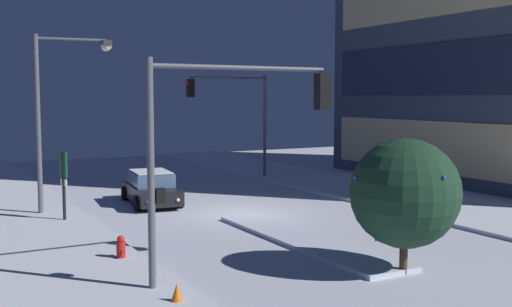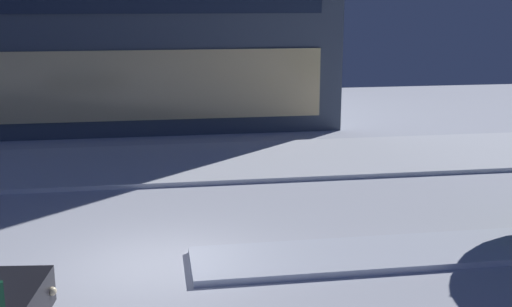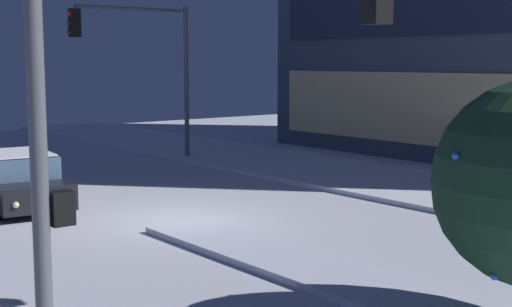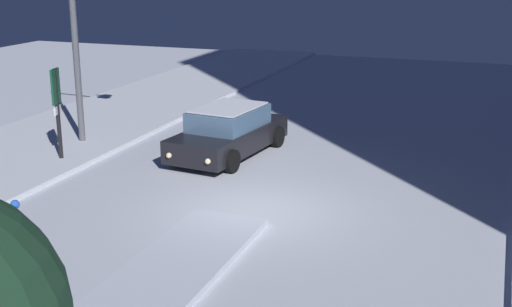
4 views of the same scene
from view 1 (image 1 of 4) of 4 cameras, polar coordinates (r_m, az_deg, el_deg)
ground at (r=25.08m, az=-1.41°, el=-5.72°), size 52.00×52.00×0.00m
curb_strip_near at (r=22.56m, az=-20.66°, el=-7.13°), size 52.00×5.20×0.14m
curb_strip_far at (r=29.77m, az=12.97°, el=-3.96°), size 52.00×5.20×0.14m
median_strip at (r=20.55m, az=4.49°, el=-8.01°), size 9.00×1.80×0.14m
car_near at (r=27.82m, az=-9.75°, el=-3.21°), size 4.76×2.46×1.49m
traffic_light_corner_far_left at (r=35.11m, az=-2.06°, el=4.47°), size 0.32×5.08×6.07m
traffic_light_corner_near_right at (r=15.65m, az=-2.44°, el=2.41°), size 0.32×5.36×5.74m
street_lamp_arched at (r=25.87m, az=-17.80°, el=5.00°), size 0.65×3.04×7.25m
fire_hydrant at (r=18.39m, az=-12.47°, el=-8.71°), size 0.48×0.26×0.79m
parking_info_sign at (r=24.25m, az=-17.49°, el=-2.14°), size 0.55×0.20×2.75m
decorated_tree_median at (r=16.93m, az=13.70°, el=-3.61°), size 2.97×2.97×3.70m
construction_cone at (r=14.46m, az=-7.38°, el=-12.95°), size 0.36×0.36×0.55m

